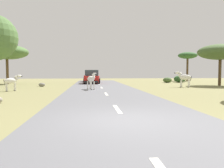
{
  "coord_description": "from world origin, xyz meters",
  "views": [
    {
      "loc": [
        -1.06,
        -6.58,
        1.54
      ],
      "look_at": [
        0.28,
        6.6,
        0.8
      ],
      "focal_mm": 34.88,
      "sensor_mm": 36.0,
      "label": 1
    }
  ],
  "objects": [
    {
      "name": "bush_2",
      "position": [
        12.01,
        24.03,
        0.52
      ],
      "size": [
        1.72,
        1.55,
        1.03
      ],
      "primitive_type": "ellipsoid",
      "color": "#2D5628",
      "rests_on": "ground_plane"
    },
    {
      "name": "zebra_3",
      "position": [
        8.33,
        14.35,
        0.98
      ],
      "size": [
        1.48,
        1.28,
        1.65
      ],
      "rotation": [
        0.0,
        0.0,
        0.89
      ],
      "color": "silver",
      "rests_on": "ground_plane"
    },
    {
      "name": "car_1",
      "position": [
        -0.77,
        21.87,
        0.85
      ],
      "size": [
        2.23,
        4.44,
        1.74
      ],
      "rotation": [
        0.0,
        0.0,
        3.08
      ],
      "color": "red",
      "rests_on": "road"
    },
    {
      "name": "road",
      "position": [
        0.02,
        0.0,
        0.03
      ],
      "size": [
        6.0,
        64.0,
        0.05
      ],
      "primitive_type": "cube",
      "color": "slate",
      "rests_on": "ground_plane"
    },
    {
      "name": "rock_2",
      "position": [
        -6.09,
        16.78,
        0.2
      ],
      "size": [
        0.67,
        0.52,
        0.39
      ],
      "primitive_type": "ellipsoid",
      "color": "gray",
      "rests_on": "ground_plane"
    },
    {
      "name": "zebra_0",
      "position": [
        -0.95,
        11.91,
        0.93
      ],
      "size": [
        0.95,
        1.44,
        1.47
      ],
      "rotation": [
        0.0,
        0.0,
        3.63
      ],
      "color": "silver",
      "rests_on": "road"
    },
    {
      "name": "tree_6",
      "position": [
        15.91,
        30.0,
        4.33
      ],
      "size": [
        3.27,
        3.27,
        4.99
      ],
      "color": "#4C3823",
      "rests_on": "ground_plane"
    },
    {
      "name": "lane_markings",
      "position": [
        0.02,
        -1.0,
        0.05
      ],
      "size": [
        0.16,
        56.0,
        0.01
      ],
      "color": "silver",
      "rests_on": "road"
    },
    {
      "name": "ground_plane",
      "position": [
        0.0,
        0.0,
        0.0
      ],
      "size": [
        90.0,
        90.0,
        0.0
      ],
      "primitive_type": "plane",
      "color": "olive"
    },
    {
      "name": "zebra_1",
      "position": [
        -7.3,
        11.5,
        0.82
      ],
      "size": [
        1.28,
        0.99,
        1.37
      ],
      "rotation": [
        0.0,
        0.0,
        5.32
      ],
      "color": "silver",
      "rests_on": "ground_plane"
    },
    {
      "name": "tree_0",
      "position": [
        13.5,
        16.57,
        3.75
      ],
      "size": [
        4.93,
        4.93,
        4.63
      ],
      "color": "#4C3823",
      "rests_on": "ground_plane"
    },
    {
      "name": "bush_1",
      "position": [
        9.96,
        23.55,
        0.37
      ],
      "size": [
        1.24,
        1.12,
        0.75
      ],
      "primitive_type": "ellipsoid",
      "color": "#425B2D",
      "rests_on": "ground_plane"
    },
    {
      "name": "tree_1",
      "position": [
        -11.53,
        22.3,
        4.04
      ],
      "size": [
        5.24,
        5.24,
        4.97
      ],
      "color": "brown",
      "rests_on": "ground_plane"
    },
    {
      "name": "car_0",
      "position": [
        -0.91,
        27.19,
        0.85
      ],
      "size": [
        2.24,
        4.45,
        1.74
      ],
      "rotation": [
        0.0,
        0.0,
        -0.07
      ],
      "color": "red",
      "rests_on": "road"
    }
  ]
}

